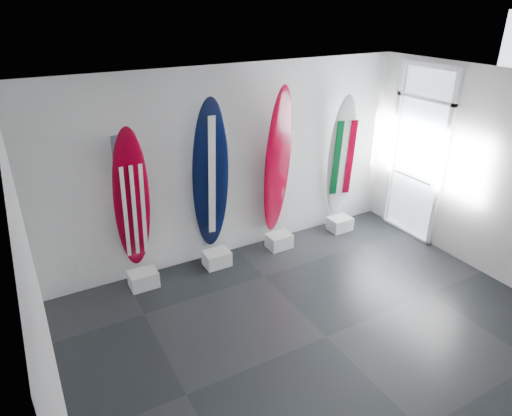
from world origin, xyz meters
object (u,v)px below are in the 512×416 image
surfboard_swiss (278,163)px  surfboard_italy (342,158)px  surfboard_usa (132,201)px  surfboard_navy (211,178)px

surfboard_swiss → surfboard_italy: 1.30m
surfboard_usa → surfboard_italy: size_ratio=0.99×
surfboard_swiss → surfboard_italy: size_ratio=1.12×
surfboard_swiss → surfboard_italy: surfboard_swiss is taller
surfboard_navy → surfboard_swiss: bearing=7.2°
surfboard_italy → surfboard_swiss: bearing=-162.6°
surfboard_italy → surfboard_navy: bearing=-162.6°
surfboard_navy → surfboard_italy: size_ratio=1.10×
surfboard_navy → surfboard_swiss: (1.15, 0.00, 0.03)m
surfboard_navy → surfboard_italy: 2.45m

